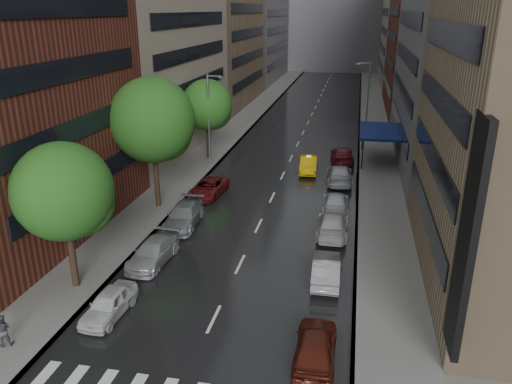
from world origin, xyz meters
TOP-DOWN VIEW (x-y plane):
  - ground at (0.00, 0.00)m, footprint 220.00×220.00m
  - road at (0.00, 50.00)m, footprint 14.00×140.00m
  - sidewalk_left at (-9.00, 50.00)m, footprint 4.00×140.00m
  - sidewalk_right at (9.00, 50.00)m, footprint 4.00×140.00m
  - buildings_left at (-15.00, 58.79)m, footprint 8.00×108.00m
  - buildings_right at (15.00, 56.70)m, footprint 8.05×109.10m
  - building_far at (0.00, 118.00)m, footprint 40.00×14.00m
  - tree_near at (-8.60, 5.47)m, footprint 5.38×5.38m
  - tree_mid at (-8.60, 17.99)m, footprint 6.51×6.51m
  - tree_far at (-8.60, 32.20)m, footprint 5.25×5.25m
  - taxi at (2.29, 29.67)m, footprint 1.88×4.66m
  - parked_cars_left at (-5.40, 13.46)m, footprint 2.73×22.80m
  - parked_cars_right at (5.40, 19.68)m, footprint 2.76×36.88m
  - ped_black_umbrella at (-9.02, -0.16)m, footprint 0.99×0.98m
  - street_lamp_left at (-7.72, 30.00)m, footprint 1.74×0.22m
  - street_lamp_right at (7.72, 45.00)m, footprint 1.74×0.22m
  - awning at (8.98, 35.00)m, footprint 4.00×8.00m

SIDE VIEW (x-z plane):
  - ground at x=0.00m, z-range 0.00..0.00m
  - road at x=0.00m, z-range 0.00..0.01m
  - sidewalk_left at x=-9.00m, z-range 0.00..0.15m
  - sidewalk_right at x=9.00m, z-range 0.00..0.15m
  - parked_cars_left at x=-5.40m, z-range -0.05..1.50m
  - taxi at x=2.29m, z-range 0.00..1.51m
  - parked_cars_right at x=5.40m, z-range -0.03..1.58m
  - ped_black_umbrella at x=-9.02m, z-range 0.35..2.44m
  - awning at x=8.98m, z-range 1.57..4.70m
  - street_lamp_left at x=-7.72m, z-range 0.39..9.39m
  - street_lamp_right at x=7.72m, z-range 0.39..9.39m
  - tree_far at x=-8.60m, z-range 1.54..9.91m
  - tree_near at x=-8.60m, z-range 1.58..10.15m
  - tree_mid at x=-8.60m, z-range 1.92..12.29m
  - buildings_right at x=15.00m, z-range -2.97..33.03m
  - buildings_left at x=-15.00m, z-range -3.01..34.99m
  - building_far at x=0.00m, z-range 0.00..32.00m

